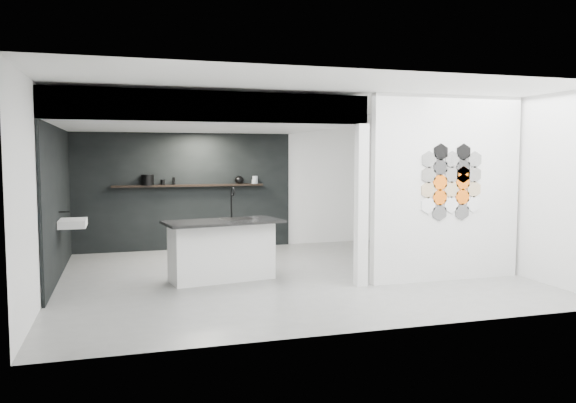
% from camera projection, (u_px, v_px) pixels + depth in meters
% --- Properties ---
extents(floor, '(7.00, 6.00, 0.01)m').
position_uv_depth(floor, '(287.00, 275.00, 8.93)').
color(floor, slate).
extents(partition_panel, '(2.45, 0.15, 2.80)m').
position_uv_depth(partition_panel, '(447.00, 189.00, 8.49)').
color(partition_panel, silver).
rests_on(partition_panel, floor).
extents(bay_clad_back, '(4.40, 0.04, 2.35)m').
position_uv_depth(bay_clad_back, '(184.00, 191.00, 11.30)').
color(bay_clad_back, black).
rests_on(bay_clad_back, floor).
extents(bay_clad_left, '(0.04, 4.00, 2.35)m').
position_uv_depth(bay_clad_left, '(58.00, 202.00, 8.80)').
color(bay_clad_left, black).
rests_on(bay_clad_left, floor).
extents(bulkhead, '(4.40, 4.00, 0.40)m').
position_uv_depth(bulkhead, '(195.00, 116.00, 9.31)').
color(bulkhead, silver).
rests_on(bulkhead, corner_column).
extents(corner_column, '(0.16, 0.16, 2.35)m').
position_uv_depth(corner_column, '(361.00, 206.00, 8.11)').
color(corner_column, silver).
rests_on(corner_column, floor).
extents(fascia_beam, '(4.40, 0.16, 0.40)m').
position_uv_depth(fascia_beam, '(213.00, 107.00, 7.47)').
color(fascia_beam, silver).
rests_on(fascia_beam, corner_column).
extents(wall_basin, '(0.40, 0.60, 0.12)m').
position_uv_depth(wall_basin, '(73.00, 223.00, 8.70)').
color(wall_basin, silver).
rests_on(wall_basin, bay_clad_left).
extents(display_shelf, '(3.00, 0.15, 0.04)m').
position_uv_depth(display_shelf, '(189.00, 185.00, 11.22)').
color(display_shelf, black).
rests_on(display_shelf, bay_clad_back).
extents(kitchen_island, '(1.85, 1.05, 1.41)m').
position_uv_depth(kitchen_island, '(222.00, 249.00, 8.54)').
color(kitchen_island, silver).
rests_on(kitchen_island, floor).
extents(stockpot, '(0.30, 0.30, 0.20)m').
position_uv_depth(stockpot, '(147.00, 180.00, 10.98)').
color(stockpot, black).
rests_on(stockpot, display_shelf).
extents(kettle, '(0.24, 0.24, 0.16)m').
position_uv_depth(kettle, '(239.00, 180.00, 11.50)').
color(kettle, black).
rests_on(kettle, display_shelf).
extents(glass_bowl, '(0.16, 0.16, 0.09)m').
position_uv_depth(glass_bowl, '(255.00, 181.00, 11.59)').
color(glass_bowl, gray).
rests_on(glass_bowl, display_shelf).
extents(glass_vase, '(0.14, 0.14, 0.16)m').
position_uv_depth(glass_vase, '(255.00, 180.00, 11.59)').
color(glass_vase, gray).
rests_on(glass_vase, display_shelf).
extents(bottle_dark, '(0.07, 0.07, 0.15)m').
position_uv_depth(bottle_dark, '(174.00, 181.00, 11.12)').
color(bottle_dark, black).
rests_on(bottle_dark, display_shelf).
extents(utensil_cup, '(0.09, 0.09, 0.10)m').
position_uv_depth(utensil_cup, '(163.00, 182.00, 11.06)').
color(utensil_cup, black).
rests_on(utensil_cup, display_shelf).
extents(hex_tile_cluster, '(1.04, 0.02, 1.16)m').
position_uv_depth(hex_tile_cluster, '(452.00, 182.00, 8.41)').
color(hex_tile_cluster, white).
rests_on(hex_tile_cluster, partition_panel).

